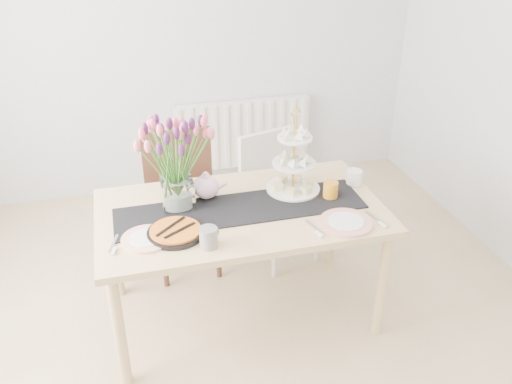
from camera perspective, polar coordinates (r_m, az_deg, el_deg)
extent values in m
plane|color=tan|center=(3.17, -0.71, -17.62)|extent=(4.50, 4.50, 0.00)
plane|color=silver|center=(4.52, -8.14, 15.75)|extent=(4.00, 0.00, 4.00)
cube|color=white|center=(4.80, -1.41, 6.16)|extent=(1.20, 0.08, 0.60)
cube|color=#D7B673|center=(3.05, -1.60, -2.13)|extent=(1.60, 0.90, 0.04)
cylinder|color=#D7B673|center=(2.92, -14.17, -14.07)|extent=(0.06, 0.06, 0.71)
cylinder|color=#D7B673|center=(3.20, 13.15, -9.51)|extent=(0.06, 0.06, 0.71)
cylinder|color=#D7B673|center=(3.52, -14.69, -5.79)|extent=(0.06, 0.06, 0.71)
cylinder|color=#D7B673|center=(3.76, 8.00, -2.67)|extent=(0.06, 0.06, 0.71)
cube|color=#3B1E15|center=(3.63, -7.52, -1.56)|extent=(0.48, 0.48, 0.04)
cube|color=#3B1E15|center=(3.70, -8.30, 3.28)|extent=(0.47, 0.05, 0.44)
cylinder|color=#3B1E15|center=(3.60, -9.63, -6.79)|extent=(0.04, 0.04, 0.46)
cylinder|color=#3B1E15|center=(3.64, -3.99, -5.95)|extent=(0.04, 0.04, 0.46)
cylinder|color=#3B1E15|center=(3.90, -10.33, -3.80)|extent=(0.04, 0.04, 0.46)
cylinder|color=#3B1E15|center=(3.93, -5.13, -3.07)|extent=(0.04, 0.04, 0.46)
cube|color=silver|center=(3.72, 2.83, -0.91)|extent=(0.55, 0.55, 0.04)
cube|color=silver|center=(3.77, 1.19, 3.44)|extent=(0.44, 0.16, 0.42)
cylinder|color=silver|center=(3.64, 1.97, -6.10)|extent=(0.04, 0.04, 0.43)
cylinder|color=silver|center=(3.82, 6.50, -4.45)|extent=(0.04, 0.04, 0.43)
cylinder|color=silver|center=(3.89, -0.94, -3.52)|extent=(0.04, 0.04, 0.43)
cylinder|color=silver|center=(4.06, 3.43, -2.09)|extent=(0.04, 0.04, 0.43)
cube|color=black|center=(3.04, -1.61, -1.74)|extent=(1.40, 0.35, 0.01)
cube|color=silver|center=(3.06, -8.29, -0.10)|extent=(0.18, 0.18, 0.18)
cylinder|color=gold|center=(3.13, 4.04, 3.91)|extent=(0.01, 0.01, 0.47)
cylinder|color=white|center=(3.23, 3.91, 0.40)|extent=(0.32, 0.32, 0.01)
cylinder|color=white|center=(3.16, 4.01, 3.03)|extent=(0.26, 0.26, 0.01)
cylinder|color=white|center=(3.09, 4.11, 5.70)|extent=(0.20, 0.20, 0.01)
cylinder|color=white|center=(3.34, 10.29, 1.52)|extent=(0.12, 0.12, 0.09)
cylinder|color=black|center=(2.84, -8.46, -4.29)|extent=(0.30, 0.30, 0.03)
cylinder|color=orange|center=(2.83, -8.49, -3.98)|extent=(0.26, 0.26, 0.01)
cylinder|color=slate|center=(2.71, -5.02, -4.80)|extent=(0.13, 0.13, 0.11)
cylinder|color=orange|center=(3.16, 7.85, 0.19)|extent=(0.12, 0.12, 0.10)
cylinder|color=white|center=(2.83, -11.45, -4.84)|extent=(0.32, 0.32, 0.01)
cylinder|color=white|center=(2.95, 9.45, -3.18)|extent=(0.35, 0.35, 0.01)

